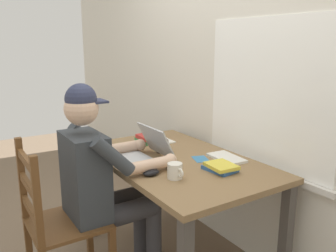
{
  "coord_description": "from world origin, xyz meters",
  "views": [
    {
      "loc": [
        1.8,
        -1.21,
        1.46
      ],
      "look_at": [
        -0.02,
        -0.05,
        0.95
      ],
      "focal_mm": 37.54,
      "sensor_mm": 36.0,
      "label": 1
    }
  ],
  "objects_px": {
    "coffee_mug_dark": "(162,146)",
    "book_stack_main": "(221,167)",
    "wooden_chair": "(58,224)",
    "computer_mouse": "(151,173)",
    "desk": "(176,172)",
    "seated_person": "(103,177)",
    "book_stack_side": "(148,138)",
    "coffee_mug_white": "(175,171)",
    "laptop": "(143,153)",
    "landscape_photo_print": "(201,159)"
  },
  "relations": [
    {
      "from": "book_stack_side",
      "to": "coffee_mug_dark",
      "type": "bearing_deg",
      "value": -8.03
    },
    {
      "from": "desk",
      "to": "book_stack_side",
      "type": "distance_m",
      "value": 0.45
    },
    {
      "from": "desk",
      "to": "laptop",
      "type": "relative_size",
      "value": 4.01
    },
    {
      "from": "laptop",
      "to": "coffee_mug_white",
      "type": "height_order",
      "value": "laptop"
    },
    {
      "from": "desk",
      "to": "coffee_mug_white",
      "type": "distance_m",
      "value": 0.37
    },
    {
      "from": "laptop",
      "to": "computer_mouse",
      "type": "relative_size",
      "value": 3.33
    },
    {
      "from": "coffee_mug_white",
      "to": "coffee_mug_dark",
      "type": "relative_size",
      "value": 1.0
    },
    {
      "from": "landscape_photo_print",
      "to": "computer_mouse",
      "type": "bearing_deg",
      "value": -60.08
    },
    {
      "from": "desk",
      "to": "coffee_mug_white",
      "type": "height_order",
      "value": "coffee_mug_white"
    },
    {
      "from": "coffee_mug_dark",
      "to": "book_stack_main",
      "type": "distance_m",
      "value": 0.5
    },
    {
      "from": "coffee_mug_white",
      "to": "seated_person",
      "type": "bearing_deg",
      "value": -139.95
    },
    {
      "from": "coffee_mug_dark",
      "to": "landscape_photo_print",
      "type": "distance_m",
      "value": 0.3
    },
    {
      "from": "book_stack_side",
      "to": "laptop",
      "type": "bearing_deg",
      "value": -33.6
    },
    {
      "from": "coffee_mug_white",
      "to": "wooden_chair",
      "type": "bearing_deg",
      "value": -121.06
    },
    {
      "from": "book_stack_main",
      "to": "seated_person",
      "type": "bearing_deg",
      "value": -123.77
    },
    {
      "from": "computer_mouse",
      "to": "book_stack_main",
      "type": "xyz_separation_m",
      "value": [
        0.15,
        0.38,
        0.0
      ]
    },
    {
      "from": "landscape_photo_print",
      "to": "coffee_mug_white",
      "type": "bearing_deg",
      "value": -40.97
    },
    {
      "from": "desk",
      "to": "coffee_mug_dark",
      "type": "xyz_separation_m",
      "value": [
        -0.17,
        -0.0,
        0.14
      ]
    },
    {
      "from": "book_stack_main",
      "to": "coffee_mug_dark",
      "type": "bearing_deg",
      "value": -168.69
    },
    {
      "from": "computer_mouse",
      "to": "landscape_photo_print",
      "type": "relative_size",
      "value": 0.77
    },
    {
      "from": "coffee_mug_dark",
      "to": "book_stack_side",
      "type": "relative_size",
      "value": 0.69
    },
    {
      "from": "computer_mouse",
      "to": "coffee_mug_dark",
      "type": "distance_m",
      "value": 0.44
    },
    {
      "from": "wooden_chair",
      "to": "laptop",
      "type": "xyz_separation_m",
      "value": [
        -0.02,
        0.57,
        0.32
      ]
    },
    {
      "from": "seated_person",
      "to": "book_stack_side",
      "type": "xyz_separation_m",
      "value": [
        -0.37,
        0.52,
        0.07
      ]
    },
    {
      "from": "wooden_chair",
      "to": "coffee_mug_white",
      "type": "distance_m",
      "value": 0.73
    },
    {
      "from": "desk",
      "to": "book_stack_side",
      "type": "height_order",
      "value": "book_stack_side"
    },
    {
      "from": "desk",
      "to": "book_stack_main",
      "type": "distance_m",
      "value": 0.36
    },
    {
      "from": "seated_person",
      "to": "landscape_photo_print",
      "type": "distance_m",
      "value": 0.63
    },
    {
      "from": "laptop",
      "to": "book_stack_side",
      "type": "relative_size",
      "value": 1.88
    },
    {
      "from": "laptop",
      "to": "book_stack_main",
      "type": "relative_size",
      "value": 1.62
    },
    {
      "from": "coffee_mug_dark",
      "to": "wooden_chair",
      "type": "bearing_deg",
      "value": -82.15
    },
    {
      "from": "book_stack_main",
      "to": "laptop",
      "type": "bearing_deg",
      "value": -144.42
    },
    {
      "from": "coffee_mug_white",
      "to": "landscape_photo_print",
      "type": "xyz_separation_m",
      "value": [
        -0.19,
        0.32,
        -0.04
      ]
    },
    {
      "from": "computer_mouse",
      "to": "book_stack_main",
      "type": "distance_m",
      "value": 0.41
    },
    {
      "from": "seated_person",
      "to": "book_stack_side",
      "type": "relative_size",
      "value": 7.08
    },
    {
      "from": "laptop",
      "to": "coffee_mug_dark",
      "type": "bearing_deg",
      "value": 112.83
    },
    {
      "from": "wooden_chair",
      "to": "computer_mouse",
      "type": "distance_m",
      "value": 0.6
    },
    {
      "from": "desk",
      "to": "laptop",
      "type": "bearing_deg",
      "value": -112.97
    },
    {
      "from": "computer_mouse",
      "to": "book_stack_main",
      "type": "height_order",
      "value": "book_stack_main"
    },
    {
      "from": "coffee_mug_white",
      "to": "book_stack_side",
      "type": "relative_size",
      "value": 0.69
    },
    {
      "from": "laptop",
      "to": "book_stack_main",
      "type": "xyz_separation_m",
      "value": [
        0.41,
        0.29,
        -0.03
      ]
    },
    {
      "from": "book_stack_main",
      "to": "book_stack_side",
      "type": "relative_size",
      "value": 1.16
    },
    {
      "from": "desk",
      "to": "wooden_chair",
      "type": "relative_size",
      "value": 1.41
    },
    {
      "from": "desk",
      "to": "wooden_chair",
      "type": "xyz_separation_m",
      "value": [
        -0.06,
        -0.76,
        -0.17
      ]
    },
    {
      "from": "seated_person",
      "to": "landscape_photo_print",
      "type": "relative_size",
      "value": 9.61
    },
    {
      "from": "laptop",
      "to": "coffee_mug_white",
      "type": "bearing_deg",
      "value": 0.41
    },
    {
      "from": "desk",
      "to": "book_stack_main",
      "type": "bearing_deg",
      "value": 16.33
    },
    {
      "from": "laptop",
      "to": "landscape_photo_print",
      "type": "distance_m",
      "value": 0.37
    },
    {
      "from": "coffee_mug_dark",
      "to": "book_stack_main",
      "type": "height_order",
      "value": "coffee_mug_dark"
    },
    {
      "from": "seated_person",
      "to": "coffee_mug_dark",
      "type": "height_order",
      "value": "seated_person"
    }
  ]
}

